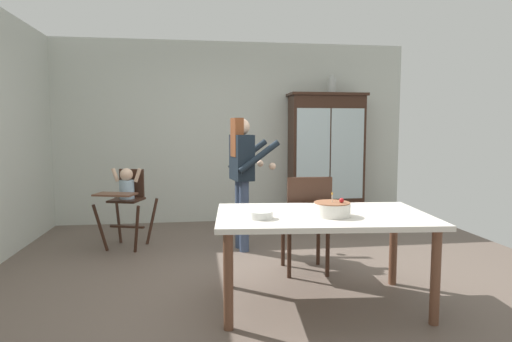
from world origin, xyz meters
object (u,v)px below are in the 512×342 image
china_cabinet (326,158)px  high_chair_with_toddler (126,193)px  ceramic_vase (332,85)px  serving_bowl (261,215)px  adult_person (242,167)px  dining_chair_far_side (307,218)px  birthday_cake (332,209)px  dining_table (322,224)px

china_cabinet → high_chair_with_toddler: china_cabinet is taller
ceramic_vase → serving_bowl: bearing=-116.1°
china_cabinet → ceramic_vase: (0.07, 0.00, 1.08)m
ceramic_vase → high_chair_with_toddler: bearing=-158.7°
adult_person → dining_chair_far_side: adult_person is taller
china_cabinet → high_chair_with_toddler: 2.99m
ceramic_vase → birthday_cake: bearing=-107.5°
high_chair_with_toddler → serving_bowl: 2.43m
dining_table → serving_bowl: bearing=-166.4°
high_chair_with_toddler → birthday_cake: (1.84, -2.04, 0.14)m
dining_table → birthday_cake: bearing=-68.2°
adult_person → dining_table: bearing=-176.1°
china_cabinet → adult_person: china_cabinet is taller
china_cabinet → dining_chair_far_side: 2.53m
china_cabinet → serving_bowl: bearing=-115.0°
ceramic_vase → dining_table: 3.50m
ceramic_vase → high_chair_with_toddler: (-2.84, -1.10, -1.40)m
adult_person → ceramic_vase: bearing=-58.6°
dining_table → birthday_cake: (0.04, -0.11, 0.14)m
high_chair_with_toddler → dining_table: high_chair_with_toddler is taller
ceramic_vase → high_chair_with_toddler: size_ratio=0.28×
china_cabinet → dining_table: size_ratio=1.11×
ceramic_vase → high_chair_with_toddler: 3.35m
dining_table → birthday_cake: size_ratio=6.21×
china_cabinet → serving_bowl: size_ratio=10.75×
china_cabinet → dining_table: 3.20m
high_chair_with_toddler → birthday_cake: 2.76m
dining_chair_far_side → china_cabinet: bearing=-108.7°
dining_table → birthday_cake: birthday_cake is taller
serving_bowl → dining_table: bearing=13.6°
ceramic_vase → adult_person: size_ratio=0.18×
china_cabinet → dining_chair_far_side: bearing=-111.2°
high_chair_with_toddler → adult_person: bearing=5.5°
high_chair_with_toddler → adult_person: size_ratio=0.62×
adult_person → serving_bowl: (-0.06, -1.79, -0.20)m
birthday_cake → dining_table: bearing=111.8°
china_cabinet → birthday_cake: (-0.92, -3.15, -0.18)m
high_chair_with_toddler → dining_table: 2.64m
high_chair_with_toddler → ceramic_vase: bearing=38.2°
ceramic_vase → serving_bowl: ceramic_vase is taller
high_chair_with_toddler → serving_bowl: high_chair_with_toddler is taller
high_chair_with_toddler → birthday_cake: bearing=-31.0°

